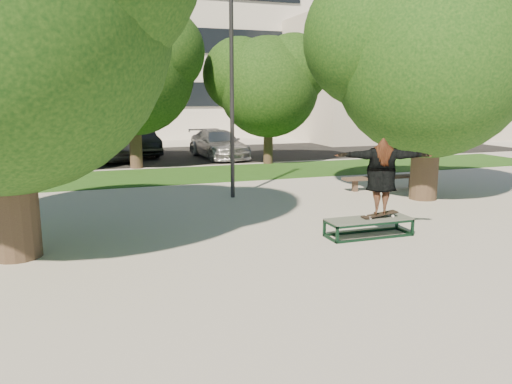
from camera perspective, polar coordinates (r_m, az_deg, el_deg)
name	(u,v)px	position (r m, az deg, el deg)	size (l,w,h in m)	color
ground	(257,250)	(9.45, 0.09, -6.65)	(120.00, 120.00, 0.00)	#AEABA0
grass_strip	(199,174)	(18.66, -6.58, 2.04)	(30.00, 4.00, 0.02)	#1F4714
asphalt_strip	(149,156)	(24.85, -12.11, 4.04)	(40.00, 8.00, 0.01)	black
tree_right	(427,49)	(14.66, 19.00, 15.18)	(6.24, 5.33, 6.51)	#38281E
bg_tree_mid	(130,66)	(20.71, -14.21, 13.77)	(5.76, 4.92, 6.24)	#38281E
bg_tree_right	(266,81)	(21.41, 1.19, 12.57)	(5.04, 4.31, 5.43)	#38281E
lamppost	(232,85)	(14.08, -2.78, 12.09)	(0.25, 0.15, 6.11)	#2D2D30
office_building	(90,26)	(40.83, -18.42, 17.55)	(30.00, 14.12, 16.00)	silver
side_building	(397,80)	(37.03, 15.81, 12.22)	(15.00, 10.00, 8.00)	beige
grind_box	(369,227)	(10.58, 12.74, -3.94)	(1.80, 0.60, 0.38)	black
skater_rig	(381,176)	(10.50, 14.14, 1.74)	(1.99, 1.25, 1.65)	white
bench	(384,178)	(15.95, 14.44, 1.52)	(2.76, 0.42, 0.42)	#4D3B2E
car_dark	(137,141)	(25.22, -13.45, 5.73)	(1.54, 4.43, 1.46)	black
car_grey	(107,145)	(23.73, -16.71, 5.12)	(2.21, 4.79, 1.33)	slate
car_silver_b	(218,144)	(23.58, -4.33, 5.47)	(1.83, 4.50, 1.30)	silver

